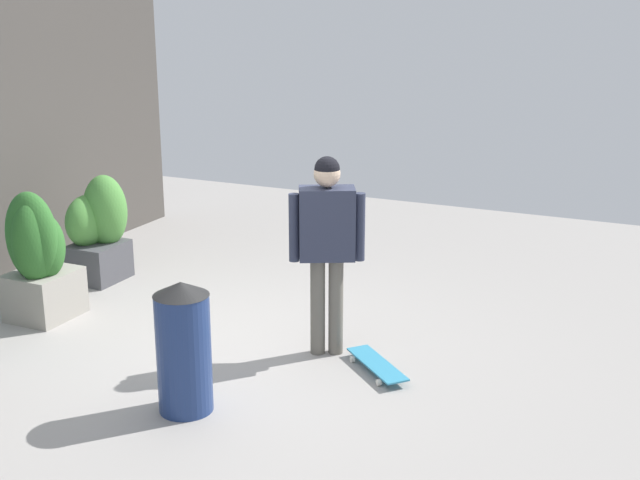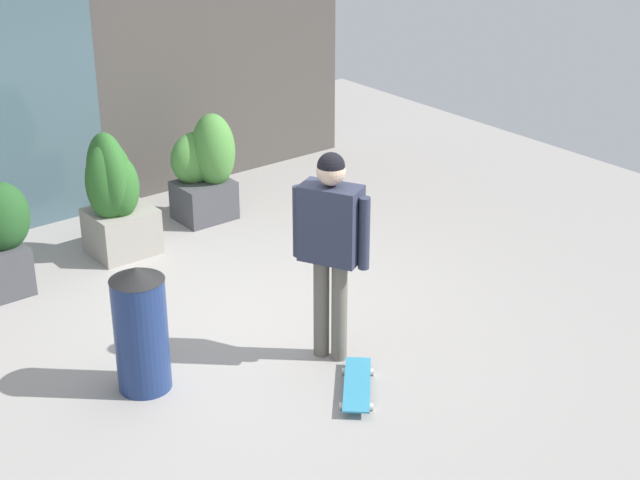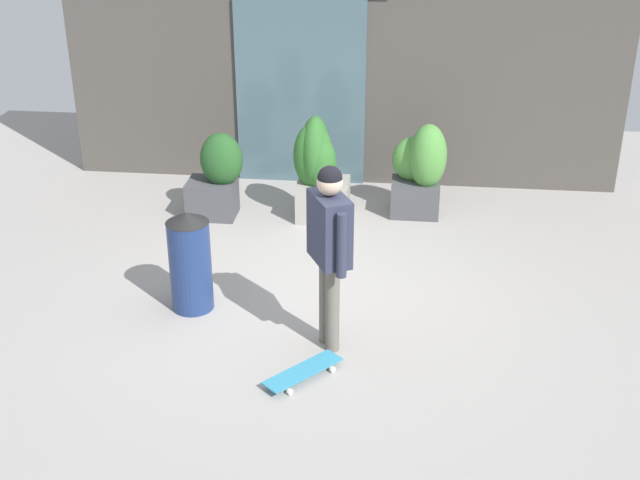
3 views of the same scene
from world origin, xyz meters
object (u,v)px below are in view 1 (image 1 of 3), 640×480
Objects in this scene: planter_box_left at (98,228)px; skateboarder at (327,234)px; planter_box_mid at (38,256)px; trash_bin at (184,347)px; skateboard at (377,364)px.

skateboarder is at bearing -104.43° from planter_box_left.
skateboarder is 1.37× the size of planter_box_mid.
planter_box_mid is 1.24× the size of trash_bin.
skateboarder is 1.64m from trash_bin.
skateboarder is at bearing -155.78° from skateboard.
skateboarder reaches higher than planter_box_left.
planter_box_mid is at bearing -133.89° from skateboard.
planter_box_left is at bearing 49.37° from trash_bin.
planter_box_mid is at bearing -108.48° from skateboarder.
planter_box_mid is (-0.43, 2.87, -0.45)m from skateboarder.
skateboard is (-0.17, -0.55, -1.05)m from skateboarder.
trash_bin is at bearing -113.29° from planter_box_mid.
trash_bin is (-1.00, -2.33, -0.13)m from planter_box_mid.
planter_box_mid reaches higher than trash_bin.
planter_box_left is at bearing 13.02° from planter_box_mid.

